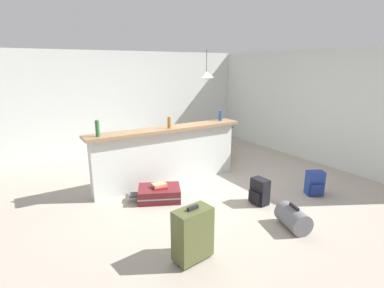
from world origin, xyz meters
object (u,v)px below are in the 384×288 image
at_px(bottle_green, 97,128).
at_px(book_stack, 160,186).
at_px(bottle_blue, 220,116).
at_px(dining_table, 205,130).
at_px(bottle_amber, 169,123).
at_px(pendant_lamp, 206,75).
at_px(backpack_black, 259,192).
at_px(dining_chair_near_partition, 218,140).
at_px(duffel_bag_grey, 293,218).
at_px(suitcase_upright_olive, 193,234).
at_px(suitcase_flat_maroon, 159,194).
at_px(backpack_blue, 315,184).

height_order(bottle_green, book_stack, bottle_green).
bearing_deg(bottle_blue, dining_table, 71.24).
distance_m(bottle_amber, book_stack, 1.14).
bearing_deg(pendant_lamp, bottle_amber, -143.75).
height_order(bottle_green, dining_table, bottle_green).
relative_size(pendant_lamp, backpack_black, 1.58).
bearing_deg(bottle_blue, dining_chair_near_partition, 55.40).
height_order(bottle_green, duffel_bag_grey, bottle_green).
bearing_deg(book_stack, suitcase_upright_olive, -102.57).
relative_size(dining_table, pendant_lamp, 1.65).
height_order(suitcase_flat_maroon, backpack_black, backpack_black).
relative_size(duffel_bag_grey, book_stack, 2.19).
relative_size(bottle_amber, backpack_blue, 0.49).
bearing_deg(backpack_blue, book_stack, 153.00).
distance_m(dining_chair_near_partition, suitcase_upright_olive, 3.66).
xyz_separation_m(pendant_lamp, duffel_bag_grey, (-0.86, -3.39, -1.80)).
height_order(bottle_amber, pendant_lamp, pendant_lamp).
xyz_separation_m(backpack_black, duffel_bag_grey, (-0.14, -0.79, -0.05)).
height_order(bottle_blue, suitcase_upright_olive, bottle_blue).
relative_size(dining_chair_near_partition, backpack_blue, 2.21).
xyz_separation_m(bottle_blue, backpack_blue, (0.68, -1.82, -0.98)).
bearing_deg(backpack_blue, backpack_black, 166.88).
bearing_deg(suitcase_upright_olive, bottle_blue, 47.66).
height_order(pendant_lamp, backpack_blue, pendant_lamp).
height_order(pendant_lamp, suitcase_flat_maroon, pendant_lamp).
xyz_separation_m(bottle_green, dining_chair_near_partition, (2.83, 0.62, -0.69)).
bearing_deg(dining_table, backpack_blue, -83.80).
distance_m(pendant_lamp, suitcase_upright_olive, 4.35).
bearing_deg(suitcase_upright_olive, suitcase_flat_maroon, 77.76).
height_order(bottle_green, suitcase_flat_maroon, bottle_green).
height_order(suitcase_flat_maroon, book_stack, book_stack).
bearing_deg(pendant_lamp, suitcase_upright_olive, -126.21).
distance_m(bottle_blue, suitcase_upright_olive, 3.14).
bearing_deg(suitcase_upright_olive, backpack_black, 21.55).
height_order(bottle_amber, suitcase_upright_olive, bottle_amber).
xyz_separation_m(bottle_green, bottle_blue, (2.47, 0.10, -0.03)).
height_order(dining_table, backpack_black, dining_table).
bearing_deg(dining_chair_near_partition, backpack_blue, -82.25).
bearing_deg(bottle_green, bottle_amber, -1.40).
bearing_deg(suitcase_flat_maroon, dining_table, 39.39).
relative_size(suitcase_flat_maroon, backpack_blue, 2.12).
relative_size(duffel_bag_grey, suitcase_upright_olive, 0.82).
bearing_deg(duffel_bag_grey, suitcase_flat_maroon, 123.54).
height_order(backpack_black, book_stack, backpack_black).
bearing_deg(book_stack, bottle_green, 146.74).
distance_m(dining_table, suitcase_flat_maroon, 2.70).
bearing_deg(suitcase_flat_maroon, book_stack, -64.13).
relative_size(bottle_green, bottle_blue, 1.28).
relative_size(dining_table, backpack_black, 2.62).
distance_m(bottle_amber, bottle_blue, 1.23).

